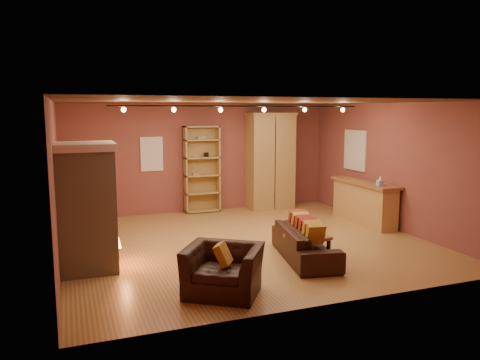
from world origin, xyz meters
name	(u,v)px	position (x,y,z in m)	size (l,w,h in m)	color
floor	(246,242)	(0.00, 0.00, 0.00)	(7.00, 7.00, 0.00)	olive
ceiling	(246,102)	(0.00, 0.00, 2.80)	(7.00, 7.00, 0.00)	brown
back_wall	(201,158)	(0.00, 3.25, 1.40)	(7.00, 0.02, 2.80)	brown
left_wall	(56,183)	(-3.50, 0.00, 1.40)	(0.02, 6.50, 2.80)	brown
right_wall	(392,166)	(3.50, 0.00, 1.40)	(0.02, 6.50, 2.80)	brown
fireplace	(87,207)	(-3.04, -0.60, 1.06)	(1.01, 0.98, 2.12)	tan
back_window	(152,154)	(-1.30, 3.23, 1.55)	(0.56, 0.04, 0.86)	white
bookcase	(201,168)	(-0.04, 3.13, 1.14)	(0.92, 0.36, 2.25)	tan
armoire	(270,161)	(1.83, 2.92, 1.29)	(1.26, 0.72, 2.58)	tan
bar_counter	(364,202)	(3.20, 0.57, 0.51)	(0.56, 2.07, 0.99)	tan
tissue_box	(380,182)	(3.15, -0.06, 1.08)	(0.12, 0.12, 0.21)	#87B3D8
right_window	(355,150)	(3.47, 1.40, 1.65)	(0.05, 0.90, 1.00)	white
loveseat	(305,237)	(0.60, -1.37, 0.40)	(0.92, 2.01, 0.79)	black
armchair	(223,262)	(-1.27, -2.36, 0.47)	(1.28, 1.17, 0.93)	black
coffee_table	(308,239)	(0.57, -1.51, 0.40)	(0.73, 0.73, 0.47)	#996237
track_rail	(243,108)	(0.00, 0.20, 2.69)	(5.20, 0.09, 0.13)	black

